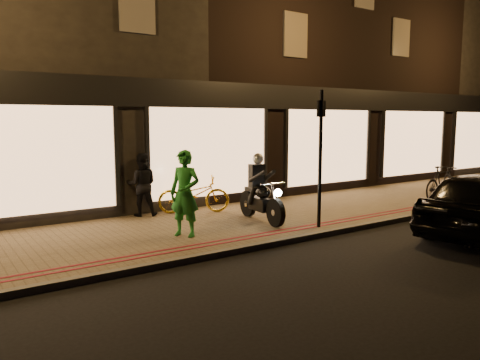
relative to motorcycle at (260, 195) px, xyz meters
name	(u,v)px	position (x,y,z in m)	size (l,w,h in m)	color
ground	(309,240)	(0.03, -1.65, -0.73)	(90.00, 90.00, 0.00)	black
sidewalk	(252,221)	(0.03, 0.35, -0.67)	(50.00, 4.00, 0.12)	brown
kerb_stone	(308,237)	(0.03, -1.60, -0.67)	(50.00, 0.14, 0.12)	#59544C
red_kerb_lines	(292,229)	(0.03, -1.10, -0.61)	(50.00, 0.26, 0.01)	maroon
building_row	(136,69)	(0.03, 7.34, 3.51)	(48.00, 10.11, 8.50)	black
motorcycle	(260,195)	(0.00, 0.00, 0.00)	(0.64, 1.94, 1.59)	black
sign_post	(320,152)	(0.70, -1.24, 1.06)	(0.34, 0.13, 3.00)	black
bicycle_gold	(194,194)	(-0.81, 1.73, -0.14)	(0.63, 1.81, 0.95)	yellow
bicycle_dark	(442,183)	(6.28, -0.67, -0.11)	(0.47, 1.68, 1.01)	black
person_green	(185,193)	(-2.13, -0.28, 0.27)	(0.64, 0.42, 1.76)	#1F7525
person_dark	(142,185)	(-2.04, 2.15, 0.16)	(0.75, 0.59, 1.55)	black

